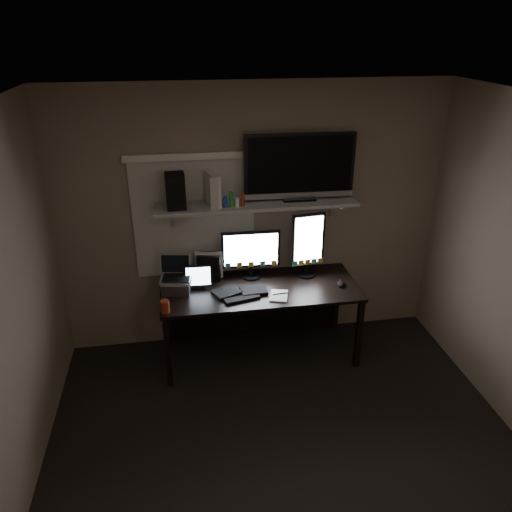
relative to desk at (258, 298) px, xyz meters
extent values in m
plane|color=black|center=(0.00, -1.55, -0.55)|extent=(3.60, 3.60, 0.00)
plane|color=silver|center=(0.00, -1.55, 1.95)|extent=(3.60, 3.60, 0.00)
plane|color=#716351|center=(0.00, 0.25, 0.70)|extent=(3.60, 0.00, 3.60)
cube|color=beige|center=(-0.55, 0.24, 0.75)|extent=(1.10, 0.02, 1.10)
cube|color=black|center=(0.00, -0.12, 0.16)|extent=(1.80, 0.75, 0.03)
cube|color=black|center=(0.00, 0.23, -0.20)|extent=(1.80, 0.02, 0.70)
cube|color=black|center=(-0.86, -0.46, -0.20)|extent=(0.05, 0.05, 0.70)
cube|color=black|center=(0.86, -0.46, -0.20)|extent=(0.05, 0.05, 0.70)
cube|color=black|center=(-0.86, 0.21, -0.20)|extent=(0.05, 0.05, 0.70)
cube|color=black|center=(0.86, 0.21, -0.20)|extent=(0.05, 0.05, 0.70)
cube|color=#A1A19D|center=(0.00, 0.08, 0.91)|extent=(1.80, 0.35, 0.03)
cube|color=black|center=(-0.05, 0.09, 0.42)|extent=(0.55, 0.07, 0.48)
cube|color=black|center=(0.48, 0.05, 0.50)|extent=(0.32, 0.09, 0.64)
cube|color=black|center=(-0.19, -0.19, 0.19)|extent=(0.52, 0.30, 0.03)
ellipsoid|color=black|center=(0.74, -0.21, 0.20)|extent=(0.10, 0.12, 0.04)
cube|color=silver|center=(0.14, -0.31, 0.18)|extent=(0.20, 0.24, 0.01)
cube|color=black|center=(-0.55, -0.05, 0.29)|extent=(0.27, 0.12, 0.23)
cube|color=black|center=(-0.44, 0.11, 0.31)|extent=(0.23, 0.15, 0.27)
cube|color=#ACACB1|center=(-0.75, -0.08, 0.34)|extent=(0.32, 0.27, 0.32)
cylinder|color=maroon|center=(-0.85, -0.42, 0.23)|extent=(0.09, 0.09, 0.11)
cube|color=black|center=(0.39, 0.11, 1.22)|extent=(0.99, 0.20, 0.59)
cube|color=silver|center=(-0.38, 0.08, 1.07)|extent=(0.12, 0.24, 0.28)
cube|color=black|center=(-0.70, 0.06, 1.08)|extent=(0.17, 0.20, 0.30)
camera|label=1|loc=(-0.68, -4.07, 2.38)|focal=35.00mm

